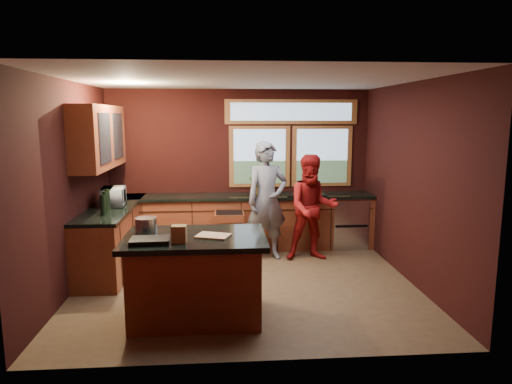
{
  "coord_description": "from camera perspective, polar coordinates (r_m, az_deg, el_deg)",
  "views": [
    {
      "loc": [
        -0.31,
        -5.9,
        2.24
      ],
      "look_at": [
        0.17,
        0.4,
        1.19
      ],
      "focal_mm": 32.0,
      "sensor_mm": 36.0,
      "label": 1
    }
  ],
  "objects": [
    {
      "name": "stock_pot",
      "position": [
        5.26,
        -13.56,
        -4.1
      ],
      "size": [
        0.24,
        0.24,
        0.18
      ],
      "primitive_type": "cylinder",
      "color": "#ACACB1",
      "rests_on": "island"
    },
    {
      "name": "left_counter",
      "position": [
        7.17,
        -17.47,
        -5.34
      ],
      "size": [
        0.64,
        2.3,
        0.93
      ],
      "color": "maroon",
      "rests_on": "floor"
    },
    {
      "name": "person_red",
      "position": [
        7.18,
        7.05,
        -1.97
      ],
      "size": [
        0.81,
        0.63,
        1.66
      ],
      "primitive_type": "imported",
      "rotation": [
        0.0,
        0.0,
        0.0
      ],
      "color": "maroon",
      "rests_on": "floor"
    },
    {
      "name": "paper_bag",
      "position": [
        4.83,
        -9.61,
        -5.19
      ],
      "size": [
        0.16,
        0.13,
        0.18
      ],
      "primitive_type": "cube",
      "rotation": [
        0.0,
        0.0,
        -0.04
      ],
      "color": "brown",
      "rests_on": "island"
    },
    {
      "name": "back_counter",
      "position": [
        7.82,
        -0.48,
        -3.7
      ],
      "size": [
        4.5,
        0.64,
        0.93
      ],
      "color": "maroon",
      "rests_on": "floor"
    },
    {
      "name": "paper_towel",
      "position": [
        7.73,
        1.4,
        0.71
      ],
      "size": [
        0.12,
        0.12,
        0.28
      ],
      "primitive_type": "cylinder",
      "color": "white",
      "rests_on": "back_counter"
    },
    {
      "name": "black_tray",
      "position": [
        4.88,
        -13.11,
        -5.94
      ],
      "size": [
        0.41,
        0.29,
        0.05
      ],
      "primitive_type": "cube",
      "rotation": [
        0.0,
        0.0,
        0.04
      ],
      "color": "black",
      "rests_on": "island"
    },
    {
      "name": "island",
      "position": [
        5.22,
        -7.52,
        -10.41
      ],
      "size": [
        1.55,
        1.05,
        0.95
      ],
      "color": "maroon",
      "rests_on": "floor"
    },
    {
      "name": "floor",
      "position": [
        6.32,
        -1.26,
        -11.34
      ],
      "size": [
        4.5,
        4.5,
        0.0
      ],
      "primitive_type": "plane",
      "color": "brown",
      "rests_on": "ground"
    },
    {
      "name": "person_grey",
      "position": [
        7.14,
        1.39,
        -1.15
      ],
      "size": [
        0.78,
        0.63,
        1.86
      ],
      "primitive_type": "imported",
      "rotation": [
        0.0,
        0.0,
        0.31
      ],
      "color": "slate",
      "rests_on": "floor"
    },
    {
      "name": "cutting_board",
      "position": [
        5.02,
        -5.38,
        -5.47
      ],
      "size": [
        0.41,
        0.35,
        0.02
      ],
      "primitive_type": "cube",
      "rotation": [
        0.0,
        0.0,
        -0.34
      ],
      "color": "tan",
      "rests_on": "island"
    },
    {
      "name": "potted_plant",
      "position": [
        7.76,
        0.39,
        1.18
      ],
      "size": [
        0.36,
        0.31,
        0.4
      ],
      "primitive_type": "imported",
      "color": "#999999",
      "rests_on": "back_counter"
    },
    {
      "name": "room_shell",
      "position": [
        6.25,
        -6.98,
        5.29
      ],
      "size": [
        4.52,
        4.02,
        2.71
      ],
      "color": "black",
      "rests_on": "ground"
    },
    {
      "name": "microwave",
      "position": [
        7.09,
        -17.4,
        -0.56
      ],
      "size": [
        0.38,
        0.52,
        0.27
      ],
      "primitive_type": "imported",
      "rotation": [
        0.0,
        0.0,
        1.68
      ],
      "color": "#999999",
      "rests_on": "left_counter"
    }
  ]
}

